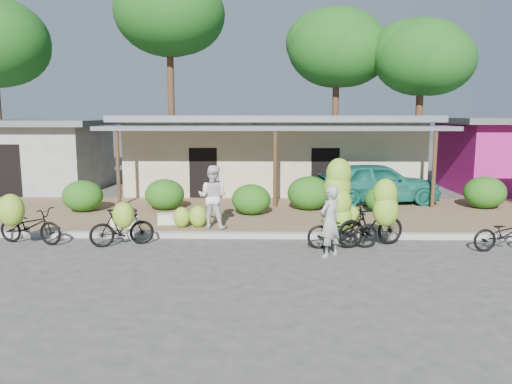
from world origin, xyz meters
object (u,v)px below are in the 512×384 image
teal_van (378,183)px  bike_far_right (506,233)px  bike_far_left (27,223)px  bystander (213,197)px  sack_far (125,222)px  tree_far_center (166,11)px  tree_near_right (417,56)px  bike_center (340,211)px  sack_near (172,218)px  tree_center_right (333,46)px  bike_right (375,219)px  bike_left (122,225)px  vendor (330,221)px

teal_van → bike_far_right: bearing=-169.6°
bike_far_left → bystander: size_ratio=1.07×
sack_far → tree_far_center: bearing=95.2°
tree_near_right → bystander: size_ratio=4.46×
bike_far_right → bike_center: bearing=76.2°
bike_far_right → sack_near: size_ratio=2.09×
bike_far_left → bike_center: bike_center is taller
tree_center_right → bystander: (-5.18, -13.88, -6.03)m
tree_center_right → bike_right: bearing=-93.2°
bike_far_right → sack_near: bearing=67.2°
tree_center_right → bike_far_left: bearing=-122.6°
tree_far_center → sack_far: 15.86m
bike_left → vendor: (5.24, -0.78, 0.29)m
tree_center_right → bystander: 16.00m
bystander → tree_near_right: bearing=-113.9°
tree_near_right → bike_far_right: size_ratio=4.59×
tree_center_right → vendor: tree_center_right is taller
bike_right → bystander: (-4.32, 1.73, 0.27)m
tree_center_right → bike_right: (-0.86, -15.61, -6.29)m
tree_far_center → bike_far_left: 17.13m
tree_center_right → tree_near_right: bearing=-26.6°
bike_center → bike_far_right: size_ratio=1.27×
tree_near_right → bike_center: 15.50m
sack_near → tree_near_right: bearing=47.2°
sack_near → teal_van: (7.02, 3.72, 0.61)m
tree_near_right → tree_center_right: bearing=153.4°
tree_near_right → sack_far: (-11.79, -11.78, -6.07)m
bike_far_left → bike_right: size_ratio=0.98×
bike_left → vendor: size_ratio=0.98×
vendor → bystander: bearing=-81.9°
sack_far → tree_near_right: bearing=45.0°
sack_far → vendor: (5.70, -2.62, 0.61)m
bike_far_right → teal_van: teal_van is taller
tree_near_right → bike_center: size_ratio=3.60×
tree_far_center → bike_right: (8.14, -15.11, -8.08)m
tree_near_right → sack_near: bearing=-132.8°
bike_center → teal_van: size_ratio=0.51×
teal_van → bike_left: bearing=121.2°
tree_far_center → bystander: tree_far_center is taller
bike_far_left → teal_van: size_ratio=0.44×
bike_center → bike_right: (0.85, -0.25, -0.15)m
bike_far_left → bike_right: bike_right is taller
teal_van → bike_far_left: bearing=113.2°
bike_center → sack_near: bearing=61.7°
sack_near → bike_far_left: bearing=-147.7°
bike_left → sack_far: size_ratio=2.27×
sack_near → bystander: bearing=-22.7°
tree_near_right → sack_near: tree_near_right is taller
sack_near → vendor: vendor is taller
tree_near_right → bike_far_right: (-1.62, -13.83, -5.88)m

